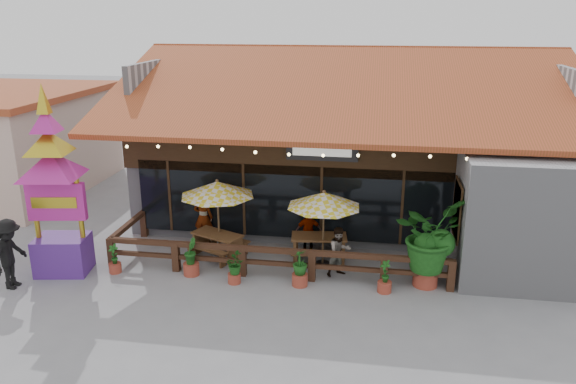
% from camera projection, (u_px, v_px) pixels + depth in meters
% --- Properties ---
extents(ground, '(100.00, 100.00, 0.00)m').
position_uv_depth(ground, '(331.00, 274.00, 16.29)').
color(ground, gray).
rests_on(ground, ground).
extents(restaurant_building, '(15.50, 14.73, 6.09)m').
position_uv_depth(restaurant_building, '(354.00, 149.00, 21.80)').
color(restaurant_building, '#A0A0A5').
rests_on(restaurant_building, ground).
extents(patio_railing, '(10.00, 2.60, 0.92)m').
position_uv_depth(patio_railing, '(253.00, 253.00, 16.20)').
color(patio_railing, '#422317').
rests_on(patio_railing, ground).
extents(umbrella_left, '(2.51, 2.51, 2.45)m').
position_uv_depth(umbrella_left, '(217.00, 189.00, 17.01)').
color(umbrella_left, brown).
rests_on(umbrella_left, ground).
extents(umbrella_right, '(2.93, 2.93, 2.35)m').
position_uv_depth(umbrella_right, '(324.00, 200.00, 16.30)').
color(umbrella_right, brown).
rests_on(umbrella_right, ground).
extents(picnic_table_left, '(1.97, 1.87, 0.75)m').
position_uv_depth(picnic_table_left, '(218.00, 241.00, 17.34)').
color(picnic_table_left, brown).
rests_on(picnic_table_left, ground).
extents(picnic_table_right, '(1.83, 1.63, 0.80)m').
position_uv_depth(picnic_table_right, '(319.00, 244.00, 17.05)').
color(picnic_table_right, brown).
rests_on(picnic_table_right, ground).
extents(thai_sign_tower, '(2.50, 2.50, 5.88)m').
position_uv_depth(thai_sign_tower, '(52.00, 169.00, 15.51)').
color(thai_sign_tower, '#522485').
rests_on(thai_sign_tower, ground).
extents(tropical_plant, '(2.36, 2.43, 2.55)m').
position_uv_depth(tropical_plant, '(429.00, 237.00, 15.17)').
color(tropical_plant, '#973A29').
rests_on(tropical_plant, ground).
extents(diner_a, '(0.66, 0.45, 1.74)m').
position_uv_depth(diner_a, '(203.00, 217.00, 18.30)').
color(diner_a, '#342110').
rests_on(diner_a, ground).
extents(diner_b, '(0.90, 0.86, 1.47)m').
position_uv_depth(diner_b, '(339.00, 252.00, 16.00)').
color(diner_b, '#342110').
rests_on(diner_b, ground).
extents(diner_c, '(0.89, 0.52, 1.43)m').
position_uv_depth(diner_c, '(309.00, 231.00, 17.56)').
color(diner_c, '#342110').
rests_on(diner_c, ground).
extents(pedestrian, '(0.79, 1.31, 1.98)m').
position_uv_depth(pedestrian, '(9.00, 254.00, 15.22)').
color(pedestrian, black).
rests_on(pedestrian, ground).
extents(planter_a, '(0.36, 0.36, 0.88)m').
position_uv_depth(planter_a, '(114.00, 261.00, 16.28)').
color(planter_a, '#973A29').
rests_on(planter_a, ground).
extents(planter_b, '(0.46, 0.46, 1.12)m').
position_uv_depth(planter_b, '(191.00, 259.00, 16.10)').
color(planter_b, '#973A29').
rests_on(planter_b, ground).
extents(planter_c, '(0.69, 0.70, 0.88)m').
position_uv_depth(planter_c, '(234.00, 267.00, 15.60)').
color(planter_c, '#973A29').
rests_on(planter_c, ground).
extents(planter_d, '(0.57, 0.57, 1.07)m').
position_uv_depth(planter_d, '(300.00, 268.00, 15.45)').
color(planter_d, '#973A29').
rests_on(planter_d, ground).
extents(planter_e, '(0.38, 0.40, 0.93)m').
position_uv_depth(planter_e, '(385.00, 279.00, 15.12)').
color(planter_e, '#973A29').
rests_on(planter_e, ground).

